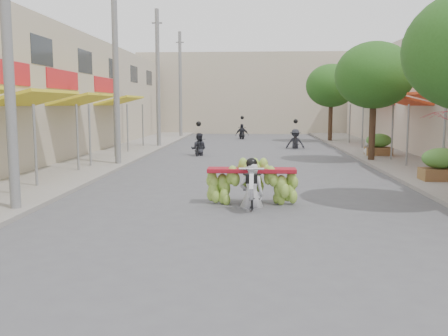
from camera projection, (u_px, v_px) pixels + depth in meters
ground at (242, 255)px, 8.49m from camera, size 120.00×120.00×0.00m
sidewalk_left at (102, 157)px, 23.75m from camera, size 4.00×60.00×0.12m
sidewalk_right at (401, 159)px, 22.94m from camera, size 4.00×60.00×0.12m
far_building at (251, 94)px, 45.68m from camera, size 20.00×6.00×7.00m
utility_pole_near at (7, 38)px, 11.27m from camera, size 0.60×0.24×8.00m
utility_pole_mid at (116, 68)px, 20.18m from camera, size 0.60×0.24×8.00m
utility_pole_far at (158, 79)px, 29.09m from camera, size 0.60×0.24×8.00m
utility_pole_back at (180, 85)px, 38.00m from camera, size 0.60×0.24×8.00m
street_tree_mid at (374, 76)px, 21.57m from camera, size 3.40×3.40×5.25m
street_tree_far at (331, 86)px, 33.45m from camera, size 3.40×3.40×5.25m
produce_crate_mid at (441, 162)px, 15.97m from camera, size 1.20×0.88×1.16m
produce_crate_far at (379, 143)px, 23.89m from camera, size 1.20×0.88×1.16m
banana_motorbike at (252, 178)px, 12.49m from camera, size 2.24×1.79×2.08m
pedestrian at (370, 138)px, 23.95m from camera, size 0.95×0.91×1.67m
bg_motorbike_a at (199, 140)px, 24.94m from camera, size 0.83×1.48×1.95m
bg_motorbike_b at (295, 134)px, 28.79m from camera, size 1.10×1.76×1.95m
bg_motorbike_c at (242, 128)px, 36.75m from camera, size 0.99×1.54×1.95m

